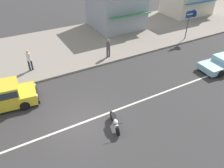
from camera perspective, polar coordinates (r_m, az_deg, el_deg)
The scene contains 8 objects.
ground_plane at distance 13.07m, azimuth -7.69°, elevation -9.97°, with size 160.00×160.00×0.00m, color #383535.
lane_centre_stripe at distance 13.06m, azimuth -7.69°, elevation -9.96°, with size 50.40×0.14×0.01m, color silver.
kerb_strip at distance 21.56m, azimuth -18.57°, elevation 7.93°, with size 68.00×10.00×0.15m, color gray.
motorcycle_0 at distance 12.41m, azimuth 0.72°, elevation -9.79°, with size 0.68×1.75×0.80m.
arrow_signboard at distance 23.92m, azimuth 20.54°, elevation 16.62°, with size 1.39×0.74×2.91m.
pedestrian_mid_kerb at distance 18.15m, azimuth -20.88°, elevation 6.20°, with size 0.34×0.34×1.72m.
pedestrian_by_shop at distance 19.05m, azimuth -1.00°, elevation 9.67°, with size 0.34×0.34×1.62m.
shopfront_mid_block at distance 25.99m, azimuth 1.02°, elevation 19.60°, with size 5.32×6.19×4.51m.
Camera 1 is at (-2.98, -8.90, 9.09)m, focal length 35.00 mm.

